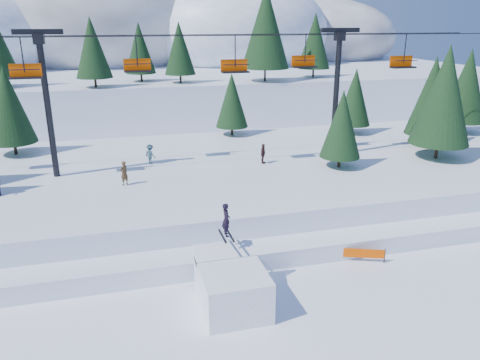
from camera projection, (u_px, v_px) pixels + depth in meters
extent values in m
plane|color=white|center=(238.00, 335.00, 20.83)|extent=(160.00, 160.00, 0.00)
cube|color=white|center=(180.00, 182.00, 36.88)|extent=(70.00, 22.00, 2.50)
cube|color=white|center=(204.00, 245.00, 27.97)|extent=(70.00, 6.00, 1.10)
cube|color=white|center=(139.00, 83.00, 82.02)|extent=(110.00, 60.00, 6.00)
ellipsoid|color=#605B59|center=(99.00, 21.00, 86.38)|extent=(44.00, 39.60, 26.40)
ellipsoid|color=white|center=(236.00, 31.00, 85.53)|extent=(34.00, 30.60, 19.72)
ellipsoid|color=#605B59|center=(322.00, 37.00, 96.33)|extent=(30.00, 27.00, 15.00)
cylinder|color=black|center=(96.00, 83.00, 53.74)|extent=(0.26, 0.26, 1.09)
cone|color=#1A3A1C|center=(92.00, 47.00, 52.48)|extent=(4.07, 4.07, 6.72)
cylinder|color=black|center=(181.00, 79.00, 57.79)|extent=(0.26, 0.26, 1.02)
cone|color=#1A3A1C|center=(179.00, 48.00, 56.61)|extent=(3.79, 3.79, 6.26)
cylinder|color=black|center=(265.00, 75.00, 59.20)|extent=(0.26, 0.26, 1.61)
cone|color=#1A3A1C|center=(266.00, 27.00, 57.34)|extent=(5.98, 5.98, 9.89)
cylinder|color=black|center=(0.00, 82.00, 53.91)|extent=(0.26, 0.26, 1.25)
cylinder|color=black|center=(313.00, 73.00, 63.55)|extent=(0.26, 0.26, 1.17)
cone|color=#1A3A1C|center=(315.00, 41.00, 62.20)|extent=(4.34, 4.34, 7.18)
cylinder|color=black|center=(142.00, 77.00, 59.08)|extent=(0.26, 0.26, 1.01)
cone|color=#1A3A1C|center=(140.00, 48.00, 57.92)|extent=(3.74, 3.74, 6.18)
cube|color=white|center=(232.00, 288.00, 22.57)|extent=(3.08, 3.80, 2.08)
cube|color=white|center=(224.00, 253.00, 23.71)|extent=(3.08, 1.33, 0.74)
imported|color=black|center=(226.00, 220.00, 23.11)|extent=(0.43, 0.64, 1.71)
cube|color=black|center=(222.00, 236.00, 23.34)|extent=(0.11, 1.65, 0.03)
cube|color=black|center=(230.00, 235.00, 23.44)|extent=(0.11, 1.65, 0.03)
cylinder|color=black|center=(48.00, 108.00, 32.66)|extent=(0.44, 0.44, 10.00)
cube|color=black|center=(38.00, 32.00, 31.01)|extent=(3.20, 0.35, 0.35)
cube|color=black|center=(39.00, 39.00, 31.15)|extent=(0.70, 0.70, 0.70)
cylinder|color=black|center=(336.00, 96.00, 38.04)|extent=(0.44, 0.44, 10.00)
cube|color=black|center=(340.00, 30.00, 36.39)|extent=(3.20, 0.35, 0.35)
cube|color=black|center=(340.00, 36.00, 36.54)|extent=(0.70, 0.70, 0.70)
cylinder|color=black|center=(204.00, 36.00, 32.70)|extent=(46.00, 0.06, 0.06)
cylinder|color=black|center=(198.00, 35.00, 34.90)|extent=(46.00, 0.06, 0.06)
cylinder|color=black|center=(22.00, 55.00, 30.13)|extent=(0.08, 0.08, 2.20)
cube|color=black|center=(26.00, 78.00, 30.60)|extent=(2.00, 0.75, 0.12)
cube|color=#E04800|center=(26.00, 70.00, 30.80)|extent=(2.00, 0.10, 0.85)
cylinder|color=black|center=(23.00, 70.00, 30.10)|extent=(2.00, 0.06, 0.06)
cylinder|color=black|center=(137.00, 51.00, 34.12)|extent=(0.08, 0.08, 2.20)
cube|color=black|center=(138.00, 71.00, 34.59)|extent=(2.00, 0.75, 0.12)
cube|color=#E04800|center=(137.00, 64.00, 34.80)|extent=(2.00, 0.10, 0.85)
cylinder|color=black|center=(138.00, 64.00, 34.10)|extent=(2.00, 0.06, 0.06)
cylinder|color=black|center=(235.00, 51.00, 33.60)|extent=(0.08, 0.08, 2.20)
cube|color=black|center=(235.00, 72.00, 34.07)|extent=(2.00, 0.75, 0.12)
cube|color=#E04800|center=(234.00, 65.00, 34.27)|extent=(2.00, 0.10, 0.85)
cylinder|color=black|center=(236.00, 65.00, 33.57)|extent=(2.00, 0.06, 0.06)
cylinder|color=black|center=(305.00, 48.00, 37.37)|extent=(0.08, 0.08, 2.20)
cube|color=black|center=(305.00, 67.00, 37.84)|extent=(2.00, 0.75, 0.12)
cube|color=#E04800|center=(303.00, 61.00, 38.04)|extent=(2.00, 0.10, 0.85)
cylinder|color=black|center=(307.00, 60.00, 37.34)|extent=(2.00, 0.06, 0.06)
cylinder|color=black|center=(405.00, 49.00, 37.01)|extent=(0.08, 0.08, 2.20)
cube|color=black|center=(403.00, 67.00, 37.48)|extent=(2.00, 0.75, 0.12)
cube|color=#E04800|center=(401.00, 61.00, 37.68)|extent=(2.00, 0.10, 0.85)
cylinder|color=black|center=(406.00, 61.00, 36.98)|extent=(2.00, 0.06, 0.06)
cylinder|color=black|center=(436.00, 151.00, 38.52)|extent=(0.26, 0.26, 1.28)
cone|color=#1A3A1C|center=(444.00, 95.00, 37.05)|extent=(4.74, 4.74, 7.84)
cylinder|color=black|center=(427.00, 140.00, 42.45)|extent=(0.26, 0.26, 1.11)
cone|color=#1A3A1C|center=(432.00, 96.00, 41.16)|extent=(4.14, 4.14, 6.84)
cylinder|color=black|center=(461.00, 127.00, 47.43)|extent=(0.26, 0.26, 1.16)
cone|color=#1A3A1C|center=(467.00, 86.00, 46.10)|extent=(4.30, 4.30, 7.11)
cylinder|color=black|center=(352.00, 129.00, 47.10)|extent=(0.26, 0.26, 0.90)
cone|color=#1A3A1C|center=(355.00, 97.00, 46.05)|extent=(3.36, 3.36, 5.55)
cylinder|color=black|center=(15.00, 148.00, 39.72)|extent=(0.26, 0.26, 1.04)
cone|color=#1A3A1C|center=(8.00, 105.00, 38.52)|extent=(3.86, 3.86, 6.38)
cylinder|color=black|center=(232.00, 131.00, 46.47)|extent=(0.26, 0.26, 0.85)
cone|color=#1A3A1C|center=(232.00, 100.00, 45.49)|extent=(3.17, 3.17, 5.24)
cylinder|color=black|center=(339.00, 162.00, 36.28)|extent=(0.26, 0.26, 0.84)
cone|color=#1A3A1C|center=(342.00, 124.00, 35.31)|extent=(3.11, 3.11, 5.14)
imported|color=#2D4A55|center=(150.00, 154.00, 36.93)|extent=(1.09, 1.16, 1.57)
imported|color=#4E351D|center=(124.00, 173.00, 32.14)|extent=(0.75, 0.72, 1.72)
imported|color=#39201D|center=(263.00, 154.00, 37.06)|extent=(0.86, 1.00, 1.60)
imported|color=#20403F|center=(339.00, 134.00, 42.93)|extent=(1.04, 0.90, 1.79)
cylinder|color=black|center=(335.00, 254.00, 27.18)|extent=(0.06, 0.06, 0.90)
cylinder|color=black|center=(385.00, 256.00, 26.92)|extent=(0.06, 0.06, 0.90)
cube|color=#E04800|center=(360.00, 253.00, 27.02)|extent=(2.63, 1.03, 0.55)
cylinder|color=black|center=(320.00, 245.00, 28.28)|extent=(0.06, 0.06, 0.90)
cylinder|color=black|center=(367.00, 248.00, 27.91)|extent=(0.06, 0.06, 0.90)
cube|color=#E04800|center=(344.00, 245.00, 28.06)|extent=(2.59, 1.13, 0.55)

